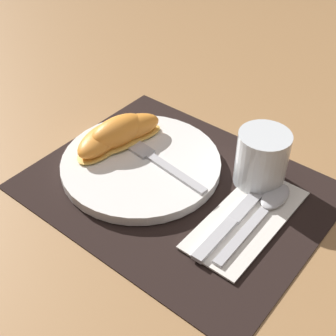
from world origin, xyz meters
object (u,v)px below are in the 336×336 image
object	(u,v)px
plate	(140,164)
citrus_wedge_0	(126,130)
knife	(239,214)
citrus_wedge_1	(118,133)
citrus_wedge_2	(102,140)
spoon	(267,206)
juice_glass	(261,162)
fork	(153,157)

from	to	relation	value
plate	citrus_wedge_0	xyz separation A→B (m)	(-0.06, 0.03, 0.03)
knife	citrus_wedge_1	distance (m)	0.24
citrus_wedge_2	plate	bearing A→B (deg)	10.68
citrus_wedge_2	spoon	bearing A→B (deg)	11.86
plate	citrus_wedge_2	bearing A→B (deg)	-169.32
juice_glass	citrus_wedge_0	distance (m)	0.23
plate	knife	size ratio (longest dim) A/B	1.15
knife	plate	bearing A→B (deg)	-177.56
knife	spoon	world-z (taller)	spoon
plate	citrus_wedge_1	xyz separation A→B (m)	(-0.06, 0.01, 0.03)
spoon	citrus_wedge_2	world-z (taller)	citrus_wedge_2
spoon	fork	bearing A→B (deg)	-171.56
citrus_wedge_0	citrus_wedge_2	size ratio (longest dim) A/B	1.13
fork	plate	bearing A→B (deg)	-127.45
citrus_wedge_0	knife	bearing A→B (deg)	-5.48
citrus_wedge_0	citrus_wedge_1	distance (m)	0.02
fork	citrus_wedge_2	bearing A→B (deg)	-160.57
spoon	citrus_wedge_1	distance (m)	0.27
spoon	citrus_wedge_1	bearing A→B (deg)	-173.19
juice_glass	citrus_wedge_1	xyz separation A→B (m)	(-0.22, -0.08, -0.00)
fork	citrus_wedge_0	size ratio (longest dim) A/B	1.48
juice_glass	citrus_wedge_0	xyz separation A→B (m)	(-0.22, -0.06, -0.01)
citrus_wedge_0	plate	bearing A→B (deg)	-28.26
plate	citrus_wedge_2	xyz separation A→B (m)	(-0.07, -0.01, 0.02)
juice_glass	knife	xyz separation A→B (m)	(0.02, -0.09, -0.03)
citrus_wedge_0	juice_glass	bearing A→B (deg)	15.84
plate	fork	world-z (taller)	fork
plate	juice_glass	size ratio (longest dim) A/B	2.87
citrus_wedge_0	citrus_wedge_1	bearing A→B (deg)	-97.00
spoon	citrus_wedge_1	xyz separation A→B (m)	(-0.27, -0.03, 0.03)
knife	citrus_wedge_1	world-z (taller)	citrus_wedge_1
plate	fork	distance (m)	0.02
spoon	citrus_wedge_2	bearing A→B (deg)	-168.14
juice_glass	citrus_wedge_1	distance (m)	0.24
citrus_wedge_2	knife	bearing A→B (deg)	4.79
plate	knife	world-z (taller)	plate
fork	citrus_wedge_2	xyz separation A→B (m)	(-0.08, -0.03, 0.01)
plate	citrus_wedge_1	world-z (taller)	citrus_wedge_1
juice_glass	citrus_wedge_0	size ratio (longest dim) A/B	0.67
juice_glass	knife	world-z (taller)	juice_glass
fork	citrus_wedge_0	bearing A→B (deg)	168.11
knife	citrus_wedge_0	world-z (taller)	citrus_wedge_0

